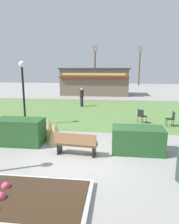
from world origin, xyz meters
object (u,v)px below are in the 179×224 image
Objects in this scene: cafe_chair_east at (142,115)px; cafe_chair_west at (171,118)px; parked_car_west_slot at (75,85)px; parked_car_center_slot at (104,85)px; park_bench at (76,144)px; lamppost_mid at (23,85)px; tree_right_bg at (95,68)px; tree_left_bg at (139,68)px; food_kiosk at (95,81)px; person_strolling at (82,97)px.

cafe_chair_west is at bearing -16.35° from cafe_chair_east.
parked_car_west_slot is 1.01× the size of parked_car_center_slot.
parked_car_center_slot is at bearing 90.79° from park_bench.
lamppost_mid is 23.59m from parked_car_west_slot.
tree_right_bg reaches higher than cafe_chair_east.
tree_left_bg reaches higher than park_bench.
lamppost_mid is 4.33× the size of cafe_chair_east.
parked_car_west_slot is at bearing 93.37° from lamppost_mid.
tree_right_bg reaches higher than parked_car_center_slot.
parked_car_center_slot is (-5.27, 22.57, 0.12)m from cafe_chair_west.
parked_car_center_slot is (-0.38, 27.54, 0.16)m from park_bench.
park_bench is 0.41× the size of parked_car_center_slot.
food_kiosk is at bearing -95.58° from parked_car_center_slot.
person_strolling reaches higher than cafe_chair_east.
lamppost_mid is at bearing -98.55° from parked_car_center_slot.
person_strolling is at bearing 137.28° from cafe_chair_west.
tree_right_bg is (-7.17, 25.72, 2.77)m from cafe_chair_west.
cafe_chair_west is 30.10m from tree_left_bg.
tree_left_bg is at bearing 84.62° from cafe_chair_east.
park_bench is 28.04m from parked_car_west_slot.
person_strolling is at bearing -107.25° from tree_left_bg.
park_bench is 0.23× the size of tree_left_bg.
park_bench is 6.97m from cafe_chair_west.
park_bench is 30.90m from tree_right_bg.
parked_car_center_slot is at bearing 99.18° from cafe_chair_east.
person_strolling is at bearing -92.29° from food_kiosk.
parked_car_center_slot is at bearing -130.67° from tree_left_bg.
cafe_chair_west is at bearing 5.90° from lamppost_mid.
food_kiosk is 9.81× the size of cafe_chair_east.
park_bench is at bearing -89.21° from parked_car_center_slot.
tree_left_bg reaches higher than cafe_chair_east.
parked_car_west_slot is at bearing 117.40° from food_kiosk.
tree_left_bg reaches higher than person_strolling.
tree_left_bg reaches higher than food_kiosk.
lamppost_mid is 9.05m from cafe_chair_west.
parked_car_center_slot is 0.58× the size of tree_right_bg.
parked_car_west_slot is 0.57× the size of tree_left_bg.
parked_car_west_slot is 13.73m from tree_left_bg.
parked_car_center_slot is at bearing 46.13° from person_strolling.
cafe_chair_west is 0.21× the size of parked_car_west_slot.
cafe_chair_east is 29.72m from tree_left_bg.
park_bench is at bearing -120.25° from cafe_chair_east.
lamppost_mid reaches higher than parked_car_center_slot.
parked_car_west_slot is at bearing 62.80° from person_strolling.
tree_left_bg is (1.07, 29.95, 2.86)m from cafe_chair_west.
tree_right_bg reaches higher than food_kiosk.
lamppost_mid reaches higher than cafe_chair_west.
cafe_chair_west is at bearing -65.71° from parked_car_west_slot.
cafe_chair_east is 0.21× the size of parked_car_center_slot.
cafe_chair_east is at bearing -80.82° from parked_car_center_slot.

